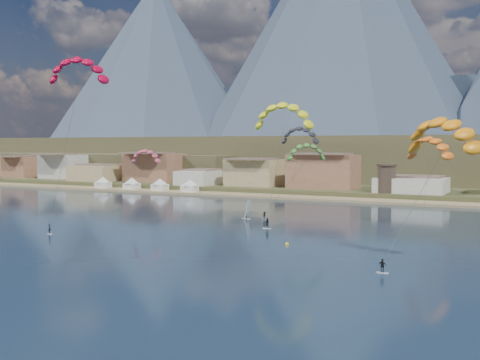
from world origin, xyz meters
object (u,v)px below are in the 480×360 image
object	(u,v)px
watchtower	(386,178)
kitesurfer_orange	(443,130)
kitesurfer_red	(78,67)
kitesurfer_green	(306,150)
kitesurfer_yellow	(283,112)
buoy	(287,244)
windsurfer	(247,213)

from	to	relation	value
watchtower	kitesurfer_orange	bearing A→B (deg)	-71.78
kitesurfer_red	kitesurfer_green	size ratio (longest dim) A/B	1.86
kitesurfer_yellow	buoy	xyz separation A→B (m)	(12.03, -25.78, -22.71)
kitesurfer_red	buoy	distance (m)	54.22
kitesurfer_red	windsurfer	size ratio (longest dim) A/B	8.30
kitesurfer_yellow	kitesurfer_green	size ratio (longest dim) A/B	1.43
kitesurfer_orange	kitesurfer_green	xyz separation A→B (m)	(-35.76, 41.54, -3.02)
kitesurfer_red	windsurfer	world-z (taller)	kitesurfer_red
kitesurfer_green	kitesurfer_yellow	bearing A→B (deg)	-92.75
kitesurfer_orange	windsurfer	xyz separation A→B (m)	(-45.23, 30.95, -16.67)
kitesurfer_yellow	kitesurfer_orange	xyz separation A→B (m)	(36.31, -30.19, -4.84)
kitesurfer_yellow	kitesurfer_red	bearing A→B (deg)	-142.24
kitesurfer_green	windsurfer	distance (m)	19.70
kitesurfer_yellow	kitesurfer_orange	distance (m)	47.47
kitesurfer_green	windsurfer	xyz separation A→B (m)	(-9.47, -10.59, -13.65)
kitesurfer_yellow	windsurfer	bearing A→B (deg)	175.15
kitesurfer_red	buoy	bearing A→B (deg)	-0.91
kitesurfer_red	watchtower	bearing A→B (deg)	65.06
buoy	kitesurfer_yellow	bearing A→B (deg)	115.02
kitesurfer_orange	buoy	distance (m)	30.47
watchtower	kitesurfer_green	xyz separation A→B (m)	(-6.31, -47.94, 8.59)
kitesurfer_red	buoy	size ratio (longest dim) A/B	53.85
kitesurfer_red	windsurfer	distance (m)	45.94
windsurfer	watchtower	bearing A→B (deg)	74.91
buoy	kitesurfer_red	bearing A→B (deg)	179.09
kitesurfer_yellow	kitesurfer_orange	size ratio (longest dim) A/B	1.22
kitesurfer_green	windsurfer	world-z (taller)	kitesurfer_green
watchtower	windsurfer	size ratio (longest dim) A/B	2.08
watchtower	buoy	distance (m)	85.45
buoy	kitesurfer_orange	bearing A→B (deg)	-10.31
kitesurfer_orange	buoy	size ratio (longest dim) A/B	33.93
kitesurfer_orange	kitesurfer_green	size ratio (longest dim) A/B	1.17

